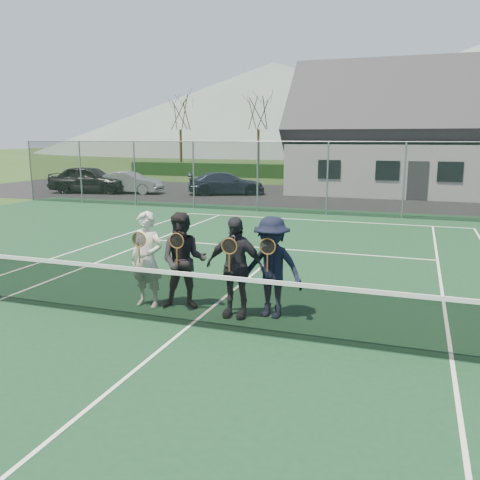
{
  "coord_description": "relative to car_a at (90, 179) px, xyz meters",
  "views": [
    {
      "loc": [
        3.48,
        -7.38,
        3.14
      ],
      "look_at": [
        0.38,
        1.5,
        1.25
      ],
      "focal_mm": 38.0,
      "sensor_mm": 36.0,
      "label": 1
    }
  ],
  "objects": [
    {
      "name": "tree_a",
      "position": [
        -1.53,
        15.36,
        5.0
      ],
      "size": [
        3.2,
        3.2,
        7.77
      ],
      "color": "#3B2A15",
      "rests_on": "ground"
    },
    {
      "name": "player_d",
      "position": [
        15.64,
        -16.71,
        0.13
      ],
      "size": [
        1.24,
        0.82,
        1.8
      ],
      "color": "black",
      "rests_on": "court_surface"
    },
    {
      "name": "court_markings",
      "position": [
        14.47,
        -17.64,
        -0.77
      ],
      "size": [
        11.03,
        23.83,
        0.01
      ],
      "color": "white",
      "rests_on": "court_surface"
    },
    {
      "name": "clubhouse",
      "position": [
        18.47,
        6.36,
        3.2
      ],
      "size": [
        15.6,
        8.2,
        7.7
      ],
      "color": "silver",
      "rests_on": "ground"
    },
    {
      "name": "player_c",
      "position": [
        15.02,
        -16.9,
        0.13
      ],
      "size": [
        1.06,
        0.5,
        1.8
      ],
      "color": "black",
      "rests_on": "court_surface"
    },
    {
      "name": "car_a",
      "position": [
        0.0,
        0.0,
        0.0
      ],
      "size": [
        4.91,
        2.73,
        1.58
      ],
      "primitive_type": "imported",
      "rotation": [
        0.0,
        0.0,
        1.77
      ],
      "color": "black",
      "rests_on": "ground"
    },
    {
      "name": "perimeter_fence",
      "position": [
        14.47,
        -4.14,
        0.73
      ],
      "size": [
        30.07,
        0.07,
        3.02
      ],
      "color": "slate",
      "rests_on": "ground"
    },
    {
      "name": "player_a",
      "position": [
        13.28,
        -16.9,
        0.13
      ],
      "size": [
        0.68,
        0.52,
        1.8
      ],
      "color": "beige",
      "rests_on": "court_surface"
    },
    {
      "name": "player_b",
      "position": [
        13.97,
        -16.78,
        0.13
      ],
      "size": [
        1.03,
        0.91,
        1.8
      ],
      "color": "black",
      "rests_on": "court_surface"
    },
    {
      "name": "tarmac_carpark",
      "position": [
        10.47,
        2.36,
        -0.79
      ],
      "size": [
        40.0,
        12.0,
        0.01
      ],
      "primitive_type": "cube",
      "color": "black",
      "rests_on": "ground"
    },
    {
      "name": "court_surface",
      "position": [
        14.47,
        -17.64,
        -0.78
      ],
      "size": [
        30.0,
        30.0,
        0.02
      ],
      "primitive_type": "cube",
      "color": "#14381E",
      "rests_on": "ground"
    },
    {
      "name": "tennis_net",
      "position": [
        14.47,
        -17.64,
        -0.25
      ],
      "size": [
        11.68,
        0.08,
        1.1
      ],
      "color": "slate",
      "rests_on": "ground"
    },
    {
      "name": "car_b",
      "position": [
        2.3,
        0.52,
        -0.17
      ],
      "size": [
        3.9,
        1.75,
        1.24
      ],
      "primitive_type": "imported",
      "rotation": [
        0.0,
        0.0,
        1.69
      ],
      "color": "gray",
      "rests_on": "ground"
    },
    {
      "name": "tree_b",
      "position": [
        5.47,
        15.36,
        5.0
      ],
      "size": [
        3.2,
        3.2,
        7.77
      ],
      "color": "#3D2B16",
      "rests_on": "ground"
    },
    {
      "name": "hedge_row",
      "position": [
        14.47,
        14.36,
        -0.24
      ],
      "size": [
        40.0,
        1.2,
        1.1
      ],
      "primitive_type": "cube",
      "color": "black",
      "rests_on": "ground"
    },
    {
      "name": "hill_west",
      "position": [
        -10.53,
        77.36,
        8.21
      ],
      "size": [
        110.0,
        110.0,
        18.0
      ],
      "primitive_type": "cone",
      "color": "#576860",
      "rests_on": "ground"
    },
    {
      "name": "car_c",
      "position": [
        7.79,
        1.76,
        -0.16
      ],
      "size": [
        4.66,
        3.41,
        1.25
      ],
      "primitive_type": "imported",
      "rotation": [
        0.0,
        0.0,
        2.0
      ],
      "color": "#191D32",
      "rests_on": "ground"
    },
    {
      "name": "ground",
      "position": [
        14.47,
        2.36,
        -0.79
      ],
      "size": [
        220.0,
        220.0,
        0.0
      ],
      "primitive_type": "plane",
      "color": "#274217",
      "rests_on": "ground"
    },
    {
      "name": "tree_c",
      "position": [
        16.47,
        15.36,
        5.0
      ],
      "size": [
        3.2,
        3.2,
        7.77
      ],
      "color": "#352013",
      "rests_on": "ground"
    }
  ]
}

